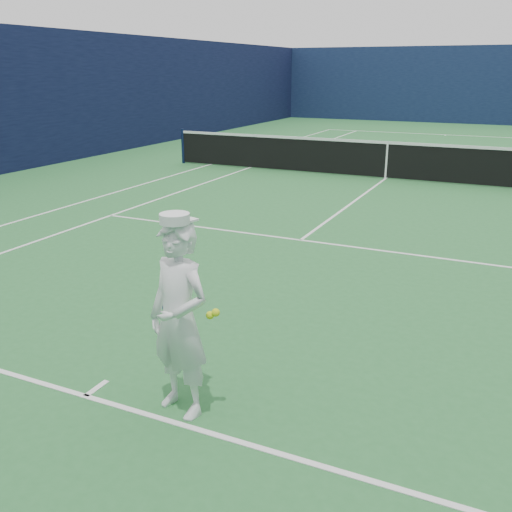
# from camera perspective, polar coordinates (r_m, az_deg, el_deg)

# --- Properties ---
(ground) EXTENTS (80.00, 80.00, 0.00)m
(ground) POSITION_cam_1_polar(r_m,az_deg,el_deg) (15.93, 12.80, 7.52)
(ground) COLOR #2A6E34
(ground) RESTS_ON ground
(court_markings) EXTENTS (11.03, 23.83, 0.01)m
(court_markings) POSITION_cam_1_polar(r_m,az_deg,el_deg) (15.93, 12.80, 7.54)
(court_markings) COLOR white
(court_markings) RESTS_ON ground
(windscreen_fence) EXTENTS (20.12, 36.12, 4.00)m
(windscreen_fence) POSITION_cam_1_polar(r_m,az_deg,el_deg) (15.70, 13.32, 14.71)
(windscreen_fence) COLOR #101B3D
(windscreen_fence) RESTS_ON ground
(tennis_net) EXTENTS (12.88, 0.09, 1.07)m
(tennis_net) POSITION_cam_1_polar(r_m,az_deg,el_deg) (15.84, 12.94, 9.49)
(tennis_net) COLOR #141E4C
(tennis_net) RESTS_ON ground
(tennis_player) EXTENTS (0.74, 0.62, 1.77)m
(tennis_player) POSITION_cam_1_polar(r_m,az_deg,el_deg) (4.80, -7.68, -6.30)
(tennis_player) COLOR white
(tennis_player) RESTS_ON ground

